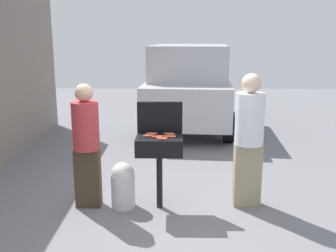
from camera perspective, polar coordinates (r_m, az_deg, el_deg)
name	(u,v)px	position (r m, az deg, el deg)	size (l,w,h in m)	color
ground_plane	(150,211)	(5.20, -2.66, -12.38)	(24.00, 24.00, 0.00)	slate
bbq_grill	(159,148)	(5.02, -1.28, -3.24)	(0.60, 0.44, 0.97)	black
grill_lid_open	(160,117)	(5.14, -1.22, 1.28)	(0.60, 0.05, 0.42)	black
hot_dog_0	(157,137)	(4.92, -1.66, -1.62)	(0.03, 0.03, 0.13)	#B74C33
hot_dog_1	(171,135)	(4.99, 0.38, -1.40)	(0.03, 0.03, 0.13)	#AD4228
hot_dog_2	(170,137)	(4.92, 0.35, -1.61)	(0.03, 0.03, 0.13)	#AD4228
hot_dog_3	(169,134)	(5.08, 0.15, -1.15)	(0.03, 0.03, 0.13)	#C6593D
hot_dog_4	(162,139)	(4.83, -0.88, -1.92)	(0.03, 0.03, 0.13)	#C6593D
hot_dog_5	(150,135)	(5.02, -2.65, -1.35)	(0.03, 0.03, 0.13)	#B74C33
hot_dog_6	(148,136)	(4.97, -2.95, -1.49)	(0.03, 0.03, 0.13)	#B74C33
hot_dog_7	(161,138)	(4.88, -0.98, -1.76)	(0.03, 0.03, 0.13)	#B74C33
hot_dog_8	(152,134)	(5.10, -2.39, -1.11)	(0.03, 0.03, 0.13)	#C6593D
hot_dog_9	(161,136)	(4.96, -1.11, -1.50)	(0.03, 0.03, 0.13)	#B74C33
propane_tank	(123,184)	(5.23, -6.64, -8.48)	(0.32, 0.32, 0.62)	silver
person_left	(86,142)	(5.15, -11.94, -2.26)	(0.35, 0.35, 1.65)	#3F3323
person_right	(249,136)	(5.16, 11.82, -1.45)	(0.37, 0.37, 1.78)	gray
parked_minivan	(189,86)	(9.72, 3.17, 5.96)	(2.32, 4.54, 2.02)	#B7B7BC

